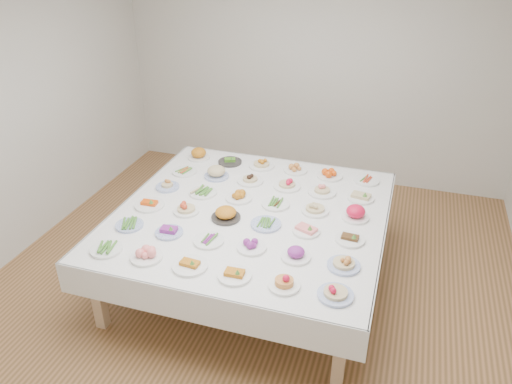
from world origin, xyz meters
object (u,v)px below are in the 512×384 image
(display_table, at_px, (251,218))
(dish_0, at_px, (106,248))
(dish_35, at_px, (366,180))
(dish_18, at_px, (167,184))

(display_table, relative_size, dish_0, 9.22)
(display_table, distance_m, dish_0, 1.31)
(display_table, bearing_deg, dish_35, 44.95)
(dish_0, xyz_separation_m, dish_35, (1.85, 1.86, -0.01))
(display_table, distance_m, dish_18, 0.96)
(dish_0, relative_size, dish_35, 1.03)
(dish_35, bearing_deg, dish_18, -158.33)
(dish_0, height_order, dish_18, dish_18)
(dish_35, bearing_deg, dish_0, -134.86)
(display_table, height_order, dish_35, dish_35)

